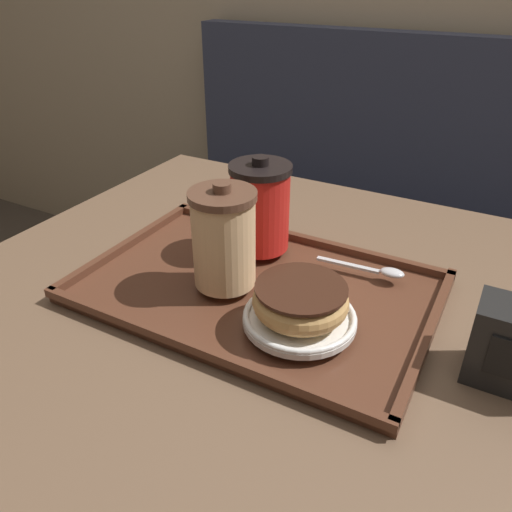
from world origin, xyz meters
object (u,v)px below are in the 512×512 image
at_px(donut_chocolate_glazed, 301,300).
at_px(spoon, 380,271).
at_px(coffee_cup_front, 224,238).
at_px(coffee_cup_rear, 260,206).

bearing_deg(donut_chocolate_glazed, spoon, 70.82).
xyz_separation_m(coffee_cup_front, coffee_cup_rear, (-0.01, 0.11, -0.00)).
distance_m(coffee_cup_rear, spoon, 0.20).
relative_size(coffee_cup_front, donut_chocolate_glazed, 1.25).
height_order(coffee_cup_front, spoon, coffee_cup_front).
xyz_separation_m(coffee_cup_rear, donut_chocolate_glazed, (0.14, -0.15, -0.03)).
distance_m(coffee_cup_front, donut_chocolate_glazed, 0.14).
bearing_deg(donut_chocolate_glazed, coffee_cup_front, 165.15).
bearing_deg(coffee_cup_front, coffee_cup_rear, 92.95).
height_order(coffee_cup_rear, spoon, coffee_cup_rear).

